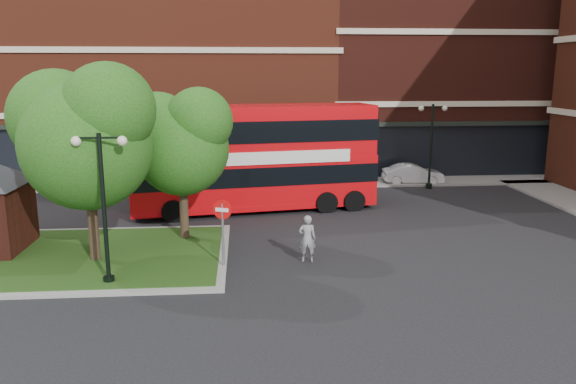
{
  "coord_description": "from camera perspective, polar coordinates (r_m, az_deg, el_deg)",
  "views": [
    {
      "loc": [
        -1.04,
        -17.57,
        6.89
      ],
      "look_at": [
        0.77,
        4.93,
        2.0
      ],
      "focal_mm": 35.0,
      "sensor_mm": 36.0,
      "label": 1
    }
  ],
  "objects": [
    {
      "name": "traffic_island",
      "position": [
        22.76,
        -22.31,
        -6.16
      ],
      "size": [
        12.6,
        7.6,
        0.15
      ],
      "color": "gray",
      "rests_on": "ground"
    },
    {
      "name": "tree_island_east",
      "position": [
        22.93,
        -10.98,
        5.37
      ],
      "size": [
        4.46,
        3.9,
        6.29
      ],
      "color": "#2D2116",
      "rests_on": "ground"
    },
    {
      "name": "pavement_far",
      "position": [
        34.76,
        -2.8,
        0.88
      ],
      "size": [
        44.0,
        3.0,
        0.12
      ],
      "primitive_type": "cube",
      "color": "slate",
      "rests_on": "ground"
    },
    {
      "name": "lamp_far_right",
      "position": [
        34.16,
        14.35,
        5.01
      ],
      "size": [
        1.72,
        0.36,
        5.0
      ],
      "color": "black",
      "rests_on": "ground"
    },
    {
      "name": "terrace_far_left",
      "position": [
        42.15,
        -14.43,
        12.0
      ],
      "size": [
        26.0,
        12.0,
        14.0
      ],
      "primitive_type": "cube",
      "color": "maroon",
      "rests_on": "ground"
    },
    {
      "name": "lamp_island",
      "position": [
        18.76,
        -18.24,
        -0.9
      ],
      "size": [
        1.72,
        0.36,
        5.0
      ],
      "color": "black",
      "rests_on": "ground"
    },
    {
      "name": "ground",
      "position": [
        18.9,
        -1.15,
        -9.16
      ],
      "size": [
        120.0,
        120.0,
        0.0
      ],
      "primitive_type": "plane",
      "color": "black",
      "rests_on": "ground"
    },
    {
      "name": "car_white",
      "position": [
        35.73,
        12.57,
        1.81
      ],
      "size": [
        3.79,
        1.54,
        1.22
      ],
      "primitive_type": "imported",
      "rotation": [
        0.0,
        0.0,
        1.51
      ],
      "color": "white",
      "rests_on": "ground"
    },
    {
      "name": "bus",
      "position": [
        27.84,
        -3.47,
        4.2
      ],
      "size": [
        12.32,
        4.64,
        4.59
      ],
      "rotation": [
        0.0,
        0.0,
        0.16
      ],
      "color": "red",
      "rests_on": "ground"
    },
    {
      "name": "terrace_far_right",
      "position": [
        44.22,
        15.71,
        13.22
      ],
      "size": [
        18.0,
        12.0,
        16.0
      ],
      "primitive_type": "cube",
      "color": "#471911",
      "rests_on": "ground"
    },
    {
      "name": "woman",
      "position": [
        20.6,
        1.96,
        -4.75
      ],
      "size": [
        0.68,
        0.47,
        1.76
      ],
      "primitive_type": "imported",
      "rotation": [
        0.0,
        0.0,
        3.06
      ],
      "color": "gray",
      "rests_on": "ground"
    },
    {
      "name": "tree_island_west",
      "position": [
        21.0,
        -20.03,
        5.77
      ],
      "size": [
        5.4,
        4.71,
        7.21
      ],
      "color": "#2D2116",
      "rests_on": "ground"
    },
    {
      "name": "no_entry_sign",
      "position": [
        19.75,
        -6.66,
        -2.84
      ],
      "size": [
        0.66,
        0.31,
        2.5
      ],
      "rotation": [
        0.0,
        0.0,
        -0.38
      ],
      "color": "slate",
      "rests_on": "ground"
    },
    {
      "name": "car_silver",
      "position": [
        33.49,
        -2.23,
        1.65
      ],
      "size": [
        4.48,
        1.99,
        1.5
      ],
      "primitive_type": "imported",
      "rotation": [
        0.0,
        0.0,
        1.52
      ],
      "color": "#B2B6BA",
      "rests_on": "ground"
    },
    {
      "name": "lamp_far_left",
      "position": [
        32.47,
        0.81,
        5.03
      ],
      "size": [
        1.72,
        0.36,
        5.0
      ],
      "color": "black",
      "rests_on": "ground"
    }
  ]
}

